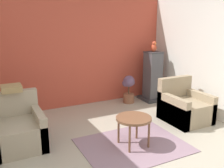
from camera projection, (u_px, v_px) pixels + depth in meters
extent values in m
cube|color=#C64C38|center=(79.00, 52.00, 5.84)|extent=(4.48, 0.06, 2.56)
cube|color=silver|center=(204.00, 55.00, 5.35)|extent=(0.06, 3.34, 2.56)
cube|color=gray|center=(133.00, 145.00, 4.11)|extent=(1.69, 1.32, 0.01)
cylinder|color=brown|center=(134.00, 118.00, 4.00)|extent=(0.58, 0.58, 0.04)
cylinder|color=brown|center=(130.00, 139.00, 3.83)|extent=(0.04, 0.04, 0.46)
cylinder|color=brown|center=(149.00, 135.00, 3.98)|extent=(0.04, 0.04, 0.46)
cylinder|color=brown|center=(119.00, 131.00, 4.13)|extent=(0.04, 0.04, 0.46)
cylinder|color=brown|center=(137.00, 127.00, 4.29)|extent=(0.04, 0.04, 0.46)
cube|color=tan|center=(18.00, 135.00, 4.02)|extent=(0.80, 0.87, 0.43)
cube|color=tan|center=(13.00, 103.00, 4.23)|extent=(0.80, 0.14, 0.43)
cube|color=tan|center=(39.00, 126.00, 4.15)|extent=(0.12, 0.87, 0.58)
cube|color=#9E896B|center=(185.00, 111.00, 5.07)|extent=(0.80, 0.87, 0.43)
cube|color=#9E896B|center=(175.00, 87.00, 5.28)|extent=(0.80, 0.14, 0.43)
cube|color=#9E896B|center=(173.00, 110.00, 4.90)|extent=(0.12, 0.87, 0.58)
cube|color=#9E896B|center=(198.00, 105.00, 5.20)|extent=(0.12, 0.87, 0.58)
cube|color=#353539|center=(152.00, 98.00, 6.51)|extent=(0.57, 0.57, 0.07)
cube|color=#4C4C51|center=(153.00, 75.00, 6.36)|extent=(0.36, 0.36, 1.14)
cube|color=#353539|center=(154.00, 52.00, 6.22)|extent=(0.38, 0.38, 0.03)
ellipsoid|color=#D14C2D|center=(154.00, 48.00, 6.19)|extent=(0.12, 0.16, 0.20)
sphere|color=#D14C2D|center=(154.00, 43.00, 6.14)|extent=(0.11, 0.11, 0.11)
cone|color=gold|center=(156.00, 44.00, 6.11)|extent=(0.05, 0.05, 0.05)
cone|color=#D14C2D|center=(152.00, 48.00, 6.25)|extent=(0.06, 0.13, 0.17)
cylinder|color=brown|center=(129.00, 98.00, 6.25)|extent=(0.27, 0.27, 0.23)
cylinder|color=brown|center=(129.00, 89.00, 6.19)|extent=(0.03, 0.03, 0.22)
sphere|color=#664C6B|center=(129.00, 81.00, 6.14)|extent=(0.28, 0.28, 0.28)
sphere|color=#664C6B|center=(126.00, 83.00, 6.14)|extent=(0.17, 0.17, 0.17)
sphere|color=#664C6B|center=(132.00, 82.00, 6.16)|extent=(0.15, 0.15, 0.15)
cube|color=tan|center=(11.00, 88.00, 4.16)|extent=(0.32, 0.32, 0.10)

